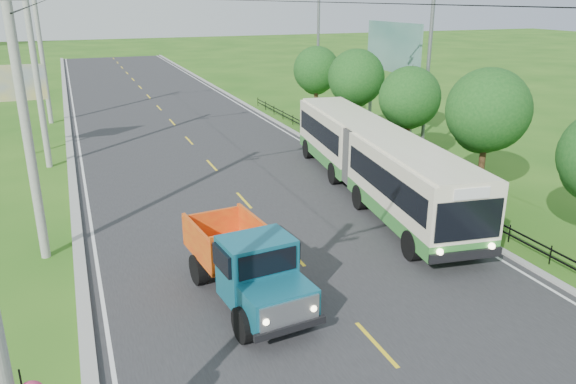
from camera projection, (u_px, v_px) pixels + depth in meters
ground at (376, 345)px, 14.98m from camera, size 240.00×240.00×0.00m
road at (203, 156)px, 32.56m from camera, size 14.00×120.00×0.02m
curb_left at (71, 168)px, 30.07m from camera, size 0.40×120.00×0.15m
curb_right at (316, 144)px, 35.00m from camera, size 0.30×120.00×0.10m
edge_line_left at (82, 168)px, 30.28m from camera, size 0.12×120.00×0.00m
edge_line_right at (308, 146)px, 34.84m from camera, size 0.12×120.00×0.00m
centre_dash at (376, 344)px, 14.97m from camera, size 0.12×2.20×0.00m
railing_right at (376, 165)px, 29.94m from camera, size 0.04×40.00×0.60m
pole_near at (25, 116)px, 18.37m from camera, size 3.51×0.32×10.00m
pole_mid at (37, 72)px, 28.93m from camera, size 3.51×0.32×10.00m
pole_far at (42, 52)px, 39.48m from camera, size 3.51×0.32×10.00m
tree_third at (486, 114)px, 24.21m from camera, size 3.60×3.62×6.00m
tree_fourth at (409, 101)px, 29.61m from camera, size 3.24×3.31×5.40m
tree_fifth at (356, 80)px, 34.80m from camera, size 3.48×3.52×5.80m
tree_back at (316, 72)px, 40.14m from camera, size 3.30×3.36×5.50m
streetlight_mid at (425, 75)px, 29.33m from camera, size 3.02×0.20×9.07m
streetlight_far at (316, 52)px, 41.63m from camera, size 3.02×0.20×9.07m
planter_near at (486, 215)px, 23.12m from camera, size 0.64×0.64×0.67m
planter_mid at (386, 164)px, 30.15m from camera, size 0.64×0.64×0.67m
planter_far at (324, 132)px, 37.18m from camera, size 0.64×0.64×0.67m
billboard_left at (18, 89)px, 31.54m from camera, size 3.00×0.20×5.20m
billboard_right at (393, 55)px, 35.02m from camera, size 0.24×6.00×7.30m
bus at (374, 156)px, 25.56m from camera, size 4.75×16.49×3.15m
dump_truck at (246, 260)px, 16.75m from camera, size 2.74×5.82×2.36m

